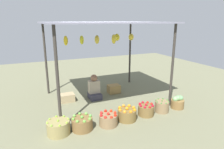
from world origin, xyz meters
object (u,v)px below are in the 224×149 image
(vendor_person, at_px, (94,89))
(basket_limes, at_px, (58,127))
(basket_cabbages, at_px, (177,103))
(wooden_crate_stacked_rear, at_px, (67,98))
(basket_oranges, at_px, (127,114))
(basket_green_chilies, at_px, (162,106))
(wooden_crate_near_vendor, at_px, (114,89))
(basket_red_apples, at_px, (146,110))
(basket_green_apples, at_px, (82,123))
(basket_red_tomatoes, at_px, (108,120))

(vendor_person, xyz_separation_m, basket_limes, (-1.38, -1.62, -0.15))
(basket_cabbages, bearing_deg, wooden_crate_stacked_rear, 148.06)
(basket_limes, distance_m, basket_oranges, 1.66)
(basket_green_chilies, bearing_deg, wooden_crate_near_vendor, 107.84)
(basket_oranges, xyz_separation_m, basket_red_apples, (0.58, 0.03, -0.01))
(basket_green_apples, relative_size, wooden_crate_stacked_rear, 1.14)
(basket_limes, height_order, basket_green_chilies, basket_limes)
(basket_limes, relative_size, basket_oranges, 1.05)
(basket_green_apples, xyz_separation_m, basket_oranges, (1.14, -0.01, 0.00))
(basket_red_tomatoes, relative_size, basket_cabbages, 1.18)
(basket_oranges, bearing_deg, wooden_crate_near_vendor, 75.35)
(vendor_person, relative_size, basket_green_chilies, 2.07)
(basket_red_tomatoes, bearing_deg, vendor_person, 81.96)
(basket_limes, bearing_deg, wooden_crate_stacked_rear, 72.64)
(wooden_crate_near_vendor, xyz_separation_m, wooden_crate_stacked_rear, (-1.62, -0.11, -0.02))
(basket_red_tomatoes, relative_size, basket_green_chilies, 1.16)
(basket_green_apples, relative_size, basket_red_apples, 1.14)
(basket_oranges, height_order, wooden_crate_near_vendor, basket_oranges)
(basket_red_apples, relative_size, wooden_crate_near_vendor, 1.04)
(basket_red_tomatoes, bearing_deg, basket_red_apples, 4.00)
(basket_green_chilies, distance_m, basket_cabbages, 0.55)
(basket_red_tomatoes, bearing_deg, basket_cabbages, 2.36)
(basket_green_apples, distance_m, basket_red_apples, 1.72)
(basket_limes, relative_size, basket_green_apples, 1.04)
(vendor_person, distance_m, basket_cabbages, 2.52)
(basket_red_tomatoes, height_order, wooden_crate_stacked_rear, basket_red_tomatoes)
(vendor_person, height_order, basket_oranges, vendor_person)
(basket_red_apples, xyz_separation_m, basket_cabbages, (1.06, 0.01, 0.02))
(wooden_crate_near_vendor, bearing_deg, basket_red_apples, -87.27)
(vendor_person, xyz_separation_m, wooden_crate_near_vendor, (0.77, 0.21, -0.16))
(basket_limes, distance_m, basket_red_tomatoes, 1.14)
(basket_limes, distance_m, basket_green_apples, 0.52)
(basket_cabbages, xyz_separation_m, wooden_crate_near_vendor, (-1.15, 1.84, -0.02))
(vendor_person, bearing_deg, basket_limes, -130.42)
(basket_limes, bearing_deg, basket_green_chilies, -0.37)
(wooden_crate_near_vendor, bearing_deg, vendor_person, -164.79)
(basket_red_tomatoes, height_order, basket_green_chilies, basket_green_chilies)
(vendor_person, xyz_separation_m, wooden_crate_stacked_rear, (-0.84, 0.10, -0.18))
(basket_red_apples, xyz_separation_m, basket_green_chilies, (0.51, -0.00, 0.01))
(vendor_person, relative_size, basket_red_tomatoes, 1.78)
(basket_limes, xyz_separation_m, basket_green_chilies, (2.75, -0.02, -0.00))
(basket_red_tomatoes, height_order, wooden_crate_near_vendor, basket_red_tomatoes)
(vendor_person, distance_m, basket_green_apples, 1.87)
(basket_green_apples, relative_size, basket_oranges, 1.01)
(basket_red_tomatoes, bearing_deg, basket_oranges, 5.54)
(basket_green_chilies, bearing_deg, vendor_person, 129.81)
(basket_green_apples, bearing_deg, basket_cabbages, 0.58)
(basket_green_apples, bearing_deg, vendor_person, 62.54)
(basket_green_chilies, xyz_separation_m, wooden_crate_stacked_rear, (-2.21, 1.73, -0.03))
(basket_green_chilies, xyz_separation_m, wooden_crate_near_vendor, (-0.59, 1.85, -0.01))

